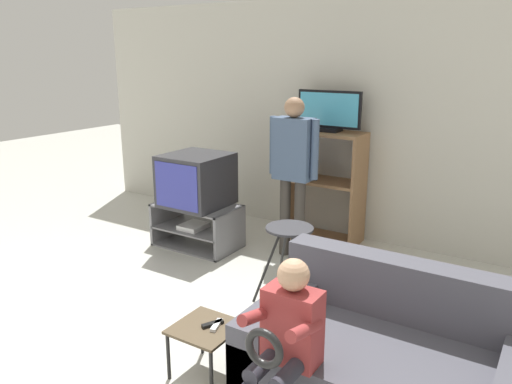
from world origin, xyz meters
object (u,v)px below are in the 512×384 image
(media_shelf, at_px, (324,186))
(couch, at_px, (388,365))
(tv_stand, at_px, (197,226))
(remote_control_black, at_px, (213,324))
(television_main, at_px, (196,180))
(person_standing_adult, at_px, (293,162))
(television_flat, at_px, (329,112))
(remote_control_white, at_px, (216,325))
(folding_stool, at_px, (289,239))
(snack_table, at_px, (206,333))
(person_seated_child, at_px, (285,339))

(media_shelf, height_order, couch, media_shelf)
(tv_stand, relative_size, remote_control_black, 6.18)
(television_main, height_order, person_standing_adult, person_standing_adult)
(media_shelf, distance_m, television_flat, 0.80)
(tv_stand, relative_size, remote_control_white, 6.18)
(remote_control_black, bearing_deg, television_flat, 127.23)
(tv_stand, relative_size, folding_stool, 1.38)
(person_standing_adult, bearing_deg, television_flat, 83.30)
(media_shelf, xyz_separation_m, folding_stool, (0.36, -1.45, -0.08))
(media_shelf, relative_size, remote_control_black, 8.42)
(folding_stool, distance_m, snack_table, 1.22)
(tv_stand, distance_m, media_shelf, 1.45)
(television_main, height_order, media_shelf, media_shelf)
(person_seated_child, bearing_deg, couch, 53.72)
(television_main, relative_size, remote_control_white, 4.47)
(folding_stool, height_order, snack_table, folding_stool)
(remote_control_black, bearing_deg, couch, 43.04)
(media_shelf, height_order, snack_table, media_shelf)
(media_shelf, xyz_separation_m, remote_control_white, (0.48, -2.61, -0.27))
(couch, height_order, person_standing_adult, person_standing_adult)
(tv_stand, relative_size, television_main, 1.38)
(couch, bearing_deg, folding_stool, 142.28)
(television_main, height_order, remote_control_black, television_main)
(folding_stool, xyz_separation_m, snack_table, (0.05, -1.20, -0.24))
(folding_stool, distance_m, person_standing_adult, 1.04)
(folding_stool, relative_size, remote_control_black, 4.48)
(folding_stool, xyz_separation_m, person_standing_adult, (-0.43, 0.84, 0.44))
(television_main, relative_size, media_shelf, 0.53)
(television_main, relative_size, snack_table, 1.66)
(snack_table, distance_m, remote_control_white, 0.09)
(television_main, distance_m, couch, 2.94)
(person_standing_adult, bearing_deg, media_shelf, 84.13)
(folding_stool, height_order, remote_control_black, folding_stool)
(tv_stand, xyz_separation_m, person_standing_adult, (0.98, 0.31, 0.75))
(folding_stool, height_order, person_seated_child, person_seated_child)
(person_standing_adult, bearing_deg, remote_control_white, -74.94)
(television_main, bearing_deg, television_flat, 41.63)
(snack_table, distance_m, couch, 1.12)
(snack_table, relative_size, remote_control_white, 2.70)
(remote_control_black, height_order, person_standing_adult, person_standing_adult)
(folding_stool, distance_m, couch, 1.46)
(folding_stool, bearing_deg, television_flat, 103.35)
(tv_stand, height_order, media_shelf, media_shelf)
(tv_stand, bearing_deg, person_seated_child, -41.96)
(media_shelf, xyz_separation_m, person_standing_adult, (-0.06, -0.61, 0.36))
(television_main, height_order, person_seated_child, same)
(snack_table, height_order, person_standing_adult, person_standing_adult)
(snack_table, xyz_separation_m, remote_control_black, (0.03, 0.04, 0.06))
(folding_stool, bearing_deg, couch, -37.72)
(tv_stand, height_order, television_flat, television_flat)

